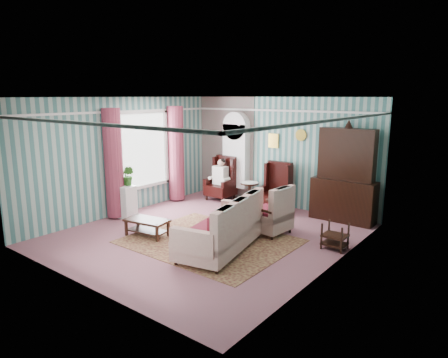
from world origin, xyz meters
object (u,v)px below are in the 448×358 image
Objects in this scene: wingback_left at (220,178)px; plant_stand at (125,202)px; nest_table at (335,235)px; round_side_table at (249,193)px; seated_woman at (220,180)px; bookcase at (236,160)px; sofa at (220,224)px; wingback_right at (274,187)px; floral_armchair at (269,213)px; dresser_hutch at (345,172)px; coffee_table at (147,228)px.

wingback_left is 2.87m from plant_stand.
round_side_table is at bearing 151.80° from nest_table.
bookcase is at bearing 57.34° from seated_woman.
wingback_right is at bearing -0.60° from sofa.
bookcase is 3.10m from floral_armchair.
wingback_left is at bearing -170.54° from round_side_table.
round_side_table reaches higher than nest_table.
bookcase is at bearing 177.89° from dresser_hutch.
nest_table is at bearing -72.61° from dresser_hutch.
plant_stand is at bearing 114.73° from floral_armchair.
sofa reaches higher than nest_table.
sofa is (3.17, -0.24, 0.13)m from plant_stand.
bookcase is 3.83m from coffee_table.
bookcase reaches higher than nest_table.
coffee_table is (-0.27, -3.46, -0.12)m from round_side_table.
wingback_left reaches higher than coffee_table.
seated_woman is 1.34× the size of floral_armchair.
seated_woman reaches higher than plant_stand.
dresser_hutch is at bearing 35.08° from plant_stand.
floral_armchair is (2.32, -1.94, -0.68)m from bookcase.
dresser_hutch is 1.89× the size of wingback_left.
floral_armchair is (0.82, -1.55, -0.18)m from wingback_right.
round_side_table is at bearing -177.36° from dresser_hutch.
sofa is at bearing -78.37° from wingback_right.
bookcase is at bearing 165.43° from wingback_right.
sofa reaches higher than floral_armchair.
round_side_table is 3.60m from nest_table.
sofa is 1.46m from floral_armchair.
wingback_left is 0.58× the size of sofa.
floral_armchair is (2.57, -1.55, -0.18)m from wingback_left.
plant_stand is 3.18m from sofa.
wingback_left is at bearing 73.78° from plant_stand.
wingback_left reaches higher than sofa.
dresser_hutch reaches higher than floral_armchair.
dresser_hutch is at bearing 4.41° from seated_woman.
wingback_left is 1.56× the size of plant_stand.
wingback_right is 1.76m from floral_armchair.
plant_stand is 0.37× the size of sofa.
seated_woman is 3.81m from sofa.
bookcase is at bearing 153.08° from nest_table.
nest_table is at bearing -20.85° from wingback_left.
round_side_table is (-0.85, 0.15, -0.33)m from wingback_right.
plant_stand is 0.91× the size of floral_armchair.
seated_woman is at bearing -175.59° from dresser_hutch.
seated_woman is 2.87m from plant_stand.
nest_table is at bearing -20.85° from seated_woman.
floral_armchair is at bearing -117.13° from dresser_hutch.
wingback_left is 1.75m from wingback_right.
wingback_left is at bearing 180.00° from wingback_right.
dresser_hutch is 3.93× the size of round_side_table.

